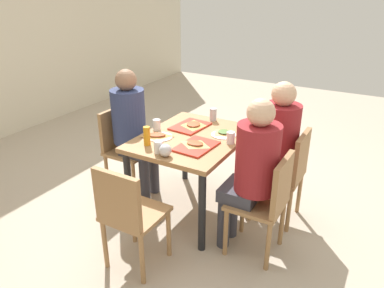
{
  "coord_description": "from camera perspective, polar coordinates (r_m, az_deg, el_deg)",
  "views": [
    {
      "loc": [
        -2.58,
        -1.47,
        1.97
      ],
      "look_at": [
        0.0,
        0.0,
        0.67
      ],
      "focal_mm": 34.43,
      "sensor_mm": 36.0,
      "label": 1
    }
  ],
  "objects": [
    {
      "name": "ground_plane",
      "position": [
        3.58,
        0.0,
        -10.02
      ],
      "size": [
        10.0,
        10.0,
        0.02
      ],
      "primitive_type": "cube",
      "color": "#B7A893"
    },
    {
      "name": "main_table",
      "position": [
        3.26,
        0.0,
        -0.45
      ],
      "size": [
        1.06,
        0.83,
        0.74
      ],
      "color": "#9E7247",
      "rests_on": "ground_plane"
    },
    {
      "name": "chair_near_left",
      "position": [
        2.83,
        11.63,
        -8.35
      ],
      "size": [
        0.4,
        0.4,
        0.85
      ],
      "color": "#9E7247",
      "rests_on": "ground_plane"
    },
    {
      "name": "chair_near_right",
      "position": [
        3.28,
        14.65,
        -3.93
      ],
      "size": [
        0.4,
        0.4,
        0.85
      ],
      "color": "#9E7247",
      "rests_on": "ground_plane"
    },
    {
      "name": "chair_far_side",
      "position": [
        3.75,
        -10.71,
        0.01
      ],
      "size": [
        0.4,
        0.4,
        0.85
      ],
      "color": "#9E7247",
      "rests_on": "ground_plane"
    },
    {
      "name": "chair_left_end",
      "position": [
        2.67,
        -9.93,
        -10.32
      ],
      "size": [
        0.4,
        0.4,
        0.85
      ],
      "color": "#9E7247",
      "rests_on": "ground_plane"
    },
    {
      "name": "person_in_red",
      "position": [
        2.75,
        9.29,
        -3.29
      ],
      "size": [
        0.32,
        0.42,
        1.26
      ],
      "color": "#383842",
      "rests_on": "ground_plane"
    },
    {
      "name": "person_in_brown_jacket",
      "position": [
        3.21,
        12.71,
        0.5
      ],
      "size": [
        0.32,
        0.42,
        1.26
      ],
      "color": "#383842",
      "rests_on": "ground_plane"
    },
    {
      "name": "person_far_side",
      "position": [
        3.57,
        -9.28,
        3.18
      ],
      "size": [
        0.32,
        0.42,
        1.26
      ],
      "color": "#383842",
      "rests_on": "ground_plane"
    },
    {
      "name": "tray_red_near",
      "position": [
        3.0,
        0.67,
        -0.36
      ],
      "size": [
        0.38,
        0.28,
        0.02
      ],
      "primitive_type": "cube",
      "rotation": [
        0.0,
        0.0,
        -0.06
      ],
      "color": "red",
      "rests_on": "main_table"
    },
    {
      "name": "tray_red_far",
      "position": [
        3.42,
        -0.28,
        2.77
      ],
      "size": [
        0.38,
        0.29,
        0.02
      ],
      "primitive_type": "cube",
      "rotation": [
        0.0,
        0.0,
        -0.09
      ],
      "color": "red",
      "rests_on": "main_table"
    },
    {
      "name": "paper_plate_center",
      "position": [
        3.21,
        -4.98,
        1.1
      ],
      "size": [
        0.22,
        0.22,
        0.01
      ],
      "primitive_type": "cylinder",
      "color": "white",
      "rests_on": "main_table"
    },
    {
      "name": "paper_plate_near_edge",
      "position": [
        3.25,
        4.91,
        1.44
      ],
      "size": [
        0.22,
        0.22,
        0.01
      ],
      "primitive_type": "cylinder",
      "color": "white",
      "rests_on": "main_table"
    },
    {
      "name": "pizza_slice_a",
      "position": [
        3.01,
        0.47,
        0.07
      ],
      "size": [
        0.15,
        0.21,
        0.02
      ],
      "color": "#DBAD60",
      "rests_on": "tray_red_near"
    },
    {
      "name": "pizza_slice_b",
      "position": [
        3.42,
        0.23,
        3.04
      ],
      "size": [
        0.27,
        0.26,
        0.02
      ],
      "color": "tan",
      "rests_on": "tray_red_far"
    },
    {
      "name": "pizza_slice_c",
      "position": [
        3.21,
        -5.48,
        1.36
      ],
      "size": [
        0.24,
        0.26,
        0.02
      ],
      "color": "#C68C47",
      "rests_on": "paper_plate_center"
    },
    {
      "name": "pizza_slice_d",
      "position": [
        3.27,
        5.02,
        1.83
      ],
      "size": [
        0.21,
        0.22,
        0.02
      ],
      "color": "#DBAD60",
      "rests_on": "paper_plate_near_edge"
    },
    {
      "name": "plastic_cup_a",
      "position": [
        3.36,
        -5.5,
        2.99
      ],
      "size": [
        0.07,
        0.07,
        0.1
      ],
      "primitive_type": "cylinder",
      "color": "white",
      "rests_on": "main_table"
    },
    {
      "name": "plastic_cup_b",
      "position": [
        3.08,
        6.0,
        0.98
      ],
      "size": [
        0.07,
        0.07,
        0.1
      ],
      "primitive_type": "cylinder",
      "color": "white",
      "rests_on": "main_table"
    },
    {
      "name": "plastic_cup_c",
      "position": [
        2.9,
        -5.24,
        -0.44
      ],
      "size": [
        0.07,
        0.07,
        0.1
      ],
      "primitive_type": "cylinder",
      "color": "white",
      "rests_on": "main_table"
    },
    {
      "name": "soda_can",
      "position": [
        3.58,
        3.3,
        4.58
      ],
      "size": [
        0.07,
        0.07,
        0.12
      ],
      "primitive_type": "cylinder",
      "color": "#B7BCC6",
      "rests_on": "main_table"
    },
    {
      "name": "condiment_bottle",
      "position": [
        3.04,
        -7.01,
        1.25
      ],
      "size": [
        0.06,
        0.06,
        0.16
      ],
      "primitive_type": "cylinder",
      "color": "orange",
      "rests_on": "main_table"
    },
    {
      "name": "foil_bundle",
      "position": [
        2.84,
        -4.16,
        -0.98
      ],
      "size": [
        0.1,
        0.1,
        0.1
      ],
      "primitive_type": "sphere",
      "color": "silver",
      "rests_on": "main_table"
    }
  ]
}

